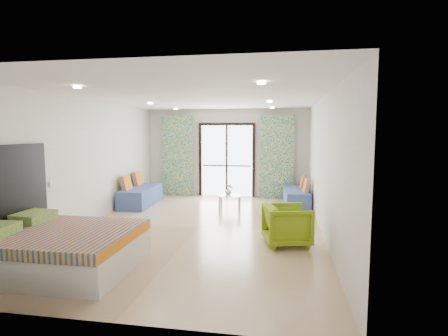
% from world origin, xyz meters
% --- Properties ---
extents(floor, '(5.00, 7.50, 0.01)m').
position_xyz_m(floor, '(0.00, 0.00, 0.00)').
color(floor, tan).
rests_on(floor, ground).
extents(ceiling, '(5.00, 7.50, 0.01)m').
position_xyz_m(ceiling, '(0.00, 0.00, 2.70)').
color(ceiling, silver).
rests_on(ceiling, ground).
extents(wall_back, '(5.00, 0.01, 2.70)m').
position_xyz_m(wall_back, '(0.00, 3.75, 1.35)').
color(wall_back, silver).
rests_on(wall_back, ground).
extents(wall_front, '(5.00, 0.01, 2.70)m').
position_xyz_m(wall_front, '(0.00, -3.75, 1.35)').
color(wall_front, silver).
rests_on(wall_front, ground).
extents(wall_left, '(0.01, 7.50, 2.70)m').
position_xyz_m(wall_left, '(-2.50, 0.00, 1.35)').
color(wall_left, silver).
rests_on(wall_left, ground).
extents(wall_right, '(0.01, 7.50, 2.70)m').
position_xyz_m(wall_right, '(2.50, 0.00, 1.35)').
color(wall_right, silver).
rests_on(wall_right, ground).
extents(balcony_door, '(1.76, 0.08, 2.28)m').
position_xyz_m(balcony_door, '(0.00, 3.72, 1.26)').
color(balcony_door, black).
rests_on(balcony_door, floor).
extents(balcony_rail, '(1.52, 0.03, 0.04)m').
position_xyz_m(balcony_rail, '(0.00, 3.73, 0.95)').
color(balcony_rail, '#595451').
rests_on(balcony_rail, balcony_door).
extents(curtain_left, '(1.00, 0.10, 2.50)m').
position_xyz_m(curtain_left, '(-1.55, 3.57, 1.25)').
color(curtain_left, white).
rests_on(curtain_left, floor).
extents(curtain_right, '(1.00, 0.10, 2.50)m').
position_xyz_m(curtain_right, '(1.55, 3.57, 1.25)').
color(curtain_right, white).
rests_on(curtain_right, floor).
extents(downlight_a, '(0.12, 0.12, 0.02)m').
position_xyz_m(downlight_a, '(-1.40, -2.00, 2.67)').
color(downlight_a, '#FFE0B2').
rests_on(downlight_a, ceiling).
extents(downlight_b, '(0.12, 0.12, 0.02)m').
position_xyz_m(downlight_b, '(1.40, -2.00, 2.67)').
color(downlight_b, '#FFE0B2').
rests_on(downlight_b, ceiling).
extents(downlight_c, '(0.12, 0.12, 0.02)m').
position_xyz_m(downlight_c, '(-1.40, 1.00, 2.67)').
color(downlight_c, '#FFE0B2').
rests_on(downlight_c, ceiling).
extents(downlight_d, '(0.12, 0.12, 0.02)m').
position_xyz_m(downlight_d, '(1.40, 1.00, 2.67)').
color(downlight_d, '#FFE0B2').
rests_on(downlight_d, ceiling).
extents(downlight_e, '(0.12, 0.12, 0.02)m').
position_xyz_m(downlight_e, '(-1.40, 3.00, 2.67)').
color(downlight_e, '#FFE0B2').
rests_on(downlight_e, ceiling).
extents(downlight_f, '(0.12, 0.12, 0.02)m').
position_xyz_m(downlight_f, '(1.40, 3.00, 2.67)').
color(downlight_f, '#FFE0B2').
rests_on(downlight_f, ceiling).
extents(switch_plate, '(0.02, 0.10, 0.10)m').
position_xyz_m(switch_plate, '(-2.47, -1.25, 1.05)').
color(switch_plate, silver).
rests_on(switch_plate, wall_left).
extents(bed, '(2.09, 1.70, 0.72)m').
position_xyz_m(bed, '(-1.48, -2.50, 0.30)').
color(bed, silver).
rests_on(bed, floor).
extents(daybed_left, '(0.77, 1.80, 0.88)m').
position_xyz_m(daybed_left, '(-2.12, 1.95, 0.27)').
color(daybed_left, '#3C5090').
rests_on(daybed_left, floor).
extents(daybed_right, '(0.72, 1.63, 0.79)m').
position_xyz_m(daybed_right, '(2.11, 2.59, 0.24)').
color(daybed_right, '#3C5090').
rests_on(daybed_right, floor).
extents(coffee_table, '(0.61, 0.61, 0.66)m').
position_xyz_m(coffee_table, '(0.38, 1.86, 0.33)').
color(coffee_table, silver).
rests_on(coffee_table, floor).
extents(vase, '(0.20, 0.21, 0.17)m').
position_xyz_m(vase, '(0.33, 1.86, 0.46)').
color(vase, white).
rests_on(vase, coffee_table).
extents(armchair, '(0.87, 0.91, 0.78)m').
position_xyz_m(armchair, '(1.81, -0.83, 0.39)').
color(armchair, '#7C9F14').
rests_on(armchair, floor).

